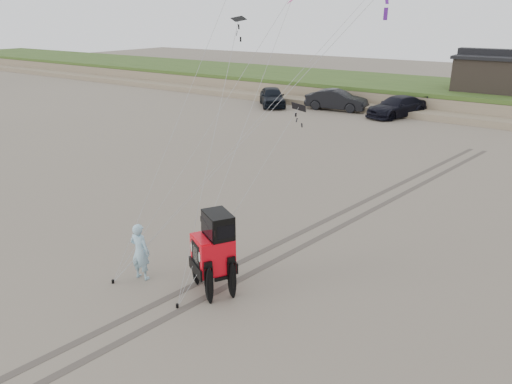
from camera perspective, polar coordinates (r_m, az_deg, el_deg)
ground at (r=15.56m, az=-10.97°, el=-11.10°), size 160.00×160.00×0.00m
dune_ridge at (r=48.11m, az=23.14°, el=9.83°), size 160.00×14.25×1.73m
cabin at (r=46.95m, az=25.81°, el=12.24°), size 6.40×5.40×3.35m
truck_a at (r=45.14m, az=1.86°, el=10.84°), size 4.67×5.04×1.68m
truck_b at (r=43.74m, az=9.20°, el=10.34°), size 5.43×2.47×1.73m
truck_c at (r=41.90m, az=15.80°, el=9.37°), size 4.08×6.01×1.62m
jeep at (r=14.93m, az=-4.92°, el=-7.82°), size 4.65×5.77×1.99m
man at (r=15.97m, az=-13.11°, el=-6.63°), size 0.74×0.54×1.86m
stake_main at (r=16.30m, az=-16.04°, el=-9.80°), size 0.08×0.08×0.12m
stake_aux at (r=14.69m, az=-8.99°, el=-12.73°), size 0.08×0.08×0.12m
tire_tracks at (r=20.38m, az=9.40°, el=-3.26°), size 5.22×29.74×0.01m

